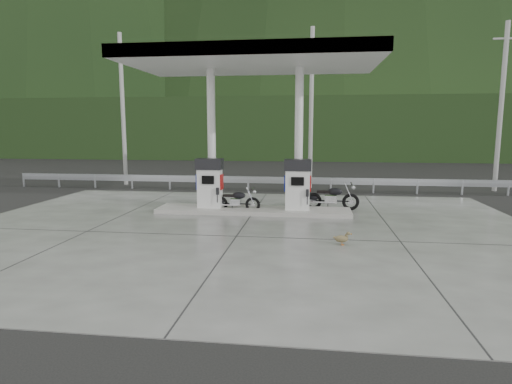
# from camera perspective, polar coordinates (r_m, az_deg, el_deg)

# --- Properties ---
(ground) EXTENTS (160.00, 160.00, 0.00)m
(ground) POSITION_cam_1_polar(r_m,az_deg,el_deg) (13.14, -1.87, -4.93)
(ground) COLOR black
(ground) RESTS_ON ground
(forecourt_apron) EXTENTS (18.00, 14.00, 0.02)m
(forecourt_apron) POSITION_cam_1_polar(r_m,az_deg,el_deg) (13.14, -1.87, -4.89)
(forecourt_apron) COLOR #61605C
(forecourt_apron) RESTS_ON ground
(pump_island) EXTENTS (7.00, 1.40, 0.15)m
(pump_island) POSITION_cam_1_polar(r_m,az_deg,el_deg) (15.54, -0.38, -2.47)
(pump_island) COLOR gray
(pump_island) RESTS_ON forecourt_apron
(gas_pump_left) EXTENTS (0.95, 0.55, 1.80)m
(gas_pump_left) POSITION_cam_1_polar(r_m,az_deg,el_deg) (15.68, -6.19, 1.19)
(gas_pump_left) COLOR white
(gas_pump_left) RESTS_ON pump_island
(gas_pump_right) EXTENTS (0.95, 0.55, 1.80)m
(gas_pump_right) POSITION_cam_1_polar(r_m,az_deg,el_deg) (15.25, 5.58, 0.99)
(gas_pump_right) COLOR white
(gas_pump_right) RESTS_ON pump_island
(canopy_column_left) EXTENTS (0.30, 0.30, 5.00)m
(canopy_column_left) POSITION_cam_1_polar(r_m,az_deg,el_deg) (15.95, -5.94, 7.08)
(canopy_column_left) COLOR white
(canopy_column_left) RESTS_ON pump_island
(canopy_column_right) EXTENTS (0.30, 0.30, 5.00)m
(canopy_column_right) POSITION_cam_1_polar(r_m,az_deg,el_deg) (15.53, 5.72, 7.05)
(canopy_column_right) COLOR white
(canopy_column_right) RESTS_ON pump_island
(canopy_roof) EXTENTS (8.50, 5.00, 0.40)m
(canopy_roof) POSITION_cam_1_polar(r_m,az_deg,el_deg) (15.43, -0.40, 17.14)
(canopy_roof) COLOR white
(canopy_roof) RESTS_ON canopy_column_left
(guardrail) EXTENTS (26.00, 0.16, 1.42)m
(guardrail) POSITION_cam_1_polar(r_m,az_deg,el_deg) (20.85, 1.68, 2.05)
(guardrail) COLOR #ABAEB3
(guardrail) RESTS_ON ground
(road) EXTENTS (60.00, 7.00, 0.01)m
(road) POSITION_cam_1_polar(r_m,az_deg,el_deg) (24.39, 2.50, 1.31)
(road) COLOR black
(road) RESTS_ON ground
(utility_pole_a) EXTENTS (0.22, 0.22, 8.00)m
(utility_pole_a) POSITION_cam_1_polar(r_m,az_deg,el_deg) (24.32, -17.33, 10.36)
(utility_pole_a) COLOR #989893
(utility_pole_a) RESTS_ON ground
(utility_pole_b) EXTENTS (0.22, 0.22, 8.00)m
(utility_pole_b) POSITION_cam_1_polar(r_m,az_deg,el_deg) (22.13, 7.37, 10.89)
(utility_pole_b) COLOR #989893
(utility_pole_b) RESTS_ON ground
(utility_pole_c) EXTENTS (0.22, 0.22, 8.00)m
(utility_pole_c) POSITION_cam_1_polar(r_m,az_deg,el_deg) (23.86, 29.86, 9.67)
(utility_pole_c) COLOR #989893
(utility_pole_c) RESTS_ON ground
(tree_band) EXTENTS (80.00, 6.00, 6.00)m
(tree_band) POSITION_cam_1_polar(r_m,az_deg,el_deg) (42.66, 4.71, 8.40)
(tree_band) COLOR black
(tree_band) RESTS_ON ground
(forested_hills) EXTENTS (100.00, 40.00, 140.00)m
(forested_hills) POSITION_cam_1_polar(r_m,az_deg,el_deg) (72.71, 5.84, 6.05)
(forested_hills) COLOR black
(forested_hills) RESTS_ON ground
(motorcycle_left) EXTENTS (1.66, 0.57, 0.78)m
(motorcycle_left) POSITION_cam_1_polar(r_m,az_deg,el_deg) (15.71, -2.62, -1.20)
(motorcycle_left) COLOR black
(motorcycle_left) RESTS_ON forecourt_apron
(motorcycle_right) EXTENTS (1.90, 0.65, 0.89)m
(motorcycle_right) POSITION_cam_1_polar(r_m,az_deg,el_deg) (16.30, 10.10, -0.76)
(motorcycle_right) COLOR black
(motorcycle_right) RESTS_ON forecourt_apron
(duck) EXTENTS (0.44, 0.15, 0.31)m
(duck) POSITION_cam_1_polar(r_m,az_deg,el_deg) (11.49, 11.31, -6.17)
(duck) COLOR brown
(duck) RESTS_ON forecourt_apron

